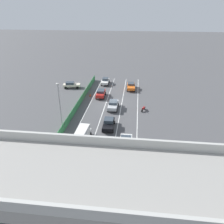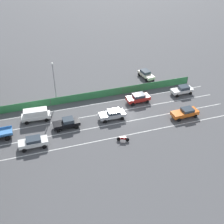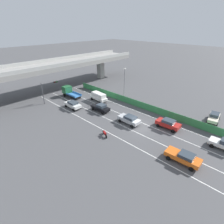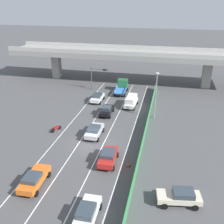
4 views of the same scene
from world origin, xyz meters
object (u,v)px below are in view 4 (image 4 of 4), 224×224
object	(u,v)px
traffic_cone	(128,164)
motorcycle	(56,128)
car_sedan_white	(97,97)
parked_sedan_cream	(180,196)
street_lamp	(156,92)
car_hatchback_white	(87,213)
car_taxi_orange	(34,179)
traffic_light	(97,74)
flatbed_truck_blue	(122,86)
car_van_white	(131,101)
car_sedan_red	(108,156)
car_sedan_black	(107,110)
car_sedan_silver	(94,131)

from	to	relation	value
traffic_cone	motorcycle	bearing A→B (deg)	152.04
car_sedan_white	motorcycle	size ratio (longest dim) A/B	2.38
parked_sedan_cream	street_lamp	xyz separation A→B (m)	(-3.98, 19.55, 3.88)
street_lamp	car_hatchback_white	bearing A→B (deg)	-100.34
car_taxi_orange	traffic_light	distance (m)	32.39
car_sedan_white	traffic_cone	distance (m)	21.90
car_hatchback_white	flatbed_truck_blue	distance (m)	35.74
traffic_light	street_lamp	size ratio (longest dim) A/B	0.63
car_van_white	street_lamp	xyz separation A→B (m)	(4.63, -4.15, 3.58)
motorcycle	car_sedan_red	bearing A→B (deg)	-33.34
traffic_light	motorcycle	bearing A→B (deg)	-92.69
car_hatchback_white	motorcycle	distance (m)	18.56
car_van_white	parked_sedan_cream	xyz separation A→B (m)	(8.61, -23.69, -0.30)
motorcycle	parked_sedan_cream	world-z (taller)	parked_sedan_cream
car_van_white	flatbed_truck_blue	xyz separation A→B (m)	(-3.23, 7.81, 0.13)
car_sedan_red	street_lamp	size ratio (longest dim) A/B	0.55
car_taxi_orange	flatbed_truck_blue	size ratio (longest dim) A/B	0.84
car_sedan_red	car_sedan_white	bearing A→B (deg)	109.44
parked_sedan_cream	traffic_cone	size ratio (longest dim) A/B	7.16
car_sedan_red	car_sedan_black	bearing A→B (deg)	104.70
car_sedan_black	car_sedan_white	distance (m)	6.52
car_sedan_red	flatbed_truck_blue	xyz separation A→B (m)	(-3.30, 26.34, 0.37)
street_lamp	traffic_cone	distance (m)	15.31
car_taxi_orange	traffic_cone	bearing A→B (deg)	31.72
car_hatchback_white	parked_sedan_cream	size ratio (longest dim) A/B	0.94
car_hatchback_white	car_sedan_white	xyz separation A→B (m)	(-7.17, 28.83, -0.00)
car_sedan_white	car_hatchback_white	bearing A→B (deg)	-76.04
car_hatchback_white	car_taxi_orange	distance (m)	7.79
motorcycle	street_lamp	world-z (taller)	street_lamp
car_sedan_white	flatbed_truck_blue	world-z (taller)	flatbed_truck_blue
parked_sedan_cream	traffic_light	world-z (taller)	traffic_light
car_sedan_silver	traffic_light	world-z (taller)	traffic_light
car_taxi_orange	street_lamp	size ratio (longest dim) A/B	0.60
car_taxi_orange	parked_sedan_cream	world-z (taller)	parked_sedan_cream
car_sedan_silver	motorcycle	bearing A→B (deg)	177.44
car_sedan_red	parked_sedan_cream	size ratio (longest dim) A/B	0.96
car_sedan_black	street_lamp	distance (m)	9.10
car_taxi_orange	parked_sedan_cream	bearing A→B (deg)	2.79
car_sedan_white	car_sedan_red	bearing A→B (deg)	-70.56
street_lamp	motorcycle	bearing A→B (deg)	-150.85
car_hatchback_white	car_van_white	size ratio (longest dim) A/B	0.88
car_sedan_red	parked_sedan_cream	xyz separation A→B (m)	(8.53, -5.16, -0.05)
car_hatchback_white	parked_sedan_cream	distance (m)	9.23
car_sedan_red	motorcycle	world-z (taller)	car_sedan_red
car_sedan_silver	flatbed_truck_blue	distance (m)	20.21
traffic_light	car_hatchback_white	bearing A→B (deg)	-75.69
traffic_cone	flatbed_truck_blue	bearing A→B (deg)	102.49
car_hatchback_white	car_taxi_orange	world-z (taller)	car_hatchback_white
traffic_light	car_sedan_white	bearing A→B (deg)	-74.23
parked_sedan_cream	street_lamp	bearing A→B (deg)	101.51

